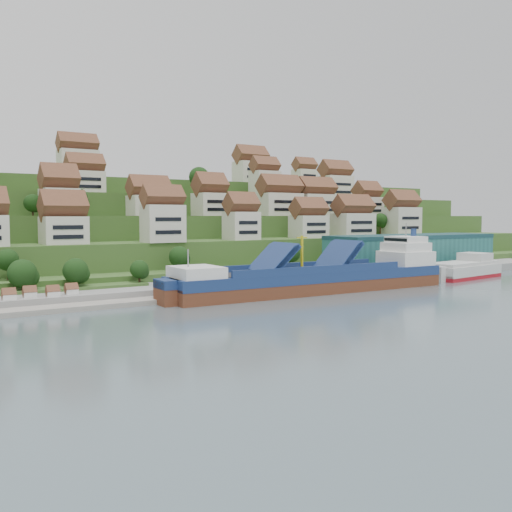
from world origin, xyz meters
TOP-DOWN VIEW (x-y plane):
  - ground at (0.00, 0.00)m, footprint 300.00×300.00m
  - quay at (20.00, 15.00)m, footprint 180.00×14.00m
  - pebble_beach at (-58.00, 12.00)m, footprint 45.00×20.00m
  - hillside at (0.00, 103.55)m, footprint 260.00×128.00m
  - hillside_village at (4.21, 58.71)m, footprint 159.38×65.43m
  - hillside_trees at (-9.32, 46.15)m, footprint 138.79×62.53m
  - warehouse at (52.00, 17.00)m, footprint 60.00×15.00m
  - flagpole at (18.11, 10.00)m, footprint 1.28×0.16m
  - beach_huts at (-60.00, 10.75)m, footprint 14.40×3.70m
  - cargo_ship at (1.25, -0.44)m, footprint 72.53×13.59m
  - second_ship at (55.11, 0.36)m, footprint 27.60×13.08m

SIDE VIEW (x-z plane):
  - ground at x=0.00m, z-range 0.00..0.00m
  - pebble_beach at x=-58.00m, z-range 0.00..1.00m
  - quay at x=20.00m, z-range 0.00..2.20m
  - beach_huts at x=-60.00m, z-range 1.00..3.20m
  - second_ship at x=55.11m, z-range -1.53..6.18m
  - cargo_ship at x=1.25m, z-range -4.88..11.06m
  - flagpole at x=18.11m, z-range 2.88..10.88m
  - warehouse at x=52.00m, z-range 2.20..12.20m
  - hillside at x=0.00m, z-range -4.84..26.16m
  - hillside_trees at x=-9.32m, z-range 1.49..33.33m
  - hillside_village at x=4.21m, z-range 9.00..37.83m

